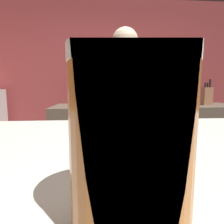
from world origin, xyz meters
TOP-DOWN VIEW (x-y plane):
  - wall_back at (0.00, 2.20)m, footprint 5.20×0.10m
  - prep_counter at (0.35, 0.73)m, footprint 2.10×0.60m
  - back_shelf at (0.09, 1.92)m, footprint 0.86×0.36m
  - bartender at (0.02, 0.27)m, footprint 0.50×0.55m
  - knife_block at (1.02, 0.70)m, footprint 0.10×0.08m
  - mixing_bowl at (-0.42, 0.68)m, footprint 0.21×0.21m
  - chefs_knife at (0.29, 0.68)m, footprint 0.24×0.07m
  - pint_glass_near at (-0.15, -1.11)m, footprint 0.07×0.07m
  - pint_glass_far at (-0.20, -1.23)m, footprint 0.08×0.08m
  - bottle_soy at (0.24, 1.92)m, footprint 0.06×0.06m
  - bottle_olive_oil at (-0.02, 1.88)m, footprint 0.05×0.05m
  - bottle_hot_sauce at (-0.08, 2.00)m, footprint 0.07×0.07m
  - bottle_vinegar at (0.20, 2.01)m, footprint 0.07×0.07m

SIDE VIEW (x-z plane):
  - prep_counter at x=0.35m, z-range 0.00..0.94m
  - back_shelf at x=0.09m, z-range 0.00..1.19m
  - chefs_knife at x=0.29m, z-range 0.94..0.95m
  - bartender at x=0.02m, z-range 0.13..1.76m
  - mixing_bowl at x=-0.42m, z-range 0.94..1.00m
  - knife_block at x=1.02m, z-range 0.90..1.19m
  - pint_glass_far at x=-0.20m, z-range 1.04..1.16m
  - pint_glass_near at x=-0.15m, z-range 1.04..1.19m
  - bottle_hot_sauce at x=-0.08m, z-range 1.17..1.35m
  - bottle_olive_oil at x=-0.02m, z-range 1.17..1.35m
  - bottle_soy at x=0.24m, z-range 1.16..1.40m
  - bottle_vinegar at x=0.20m, z-range 1.16..1.41m
  - wall_back at x=0.00m, z-range 0.00..2.70m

